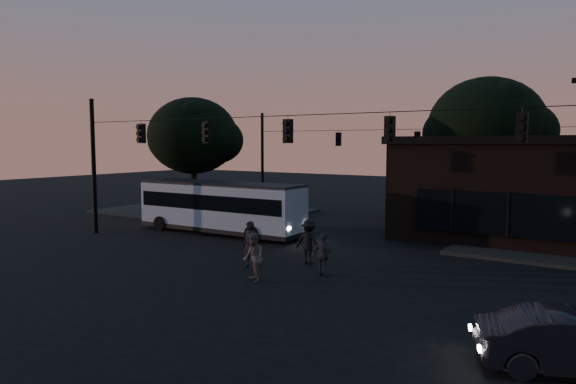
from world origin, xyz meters
The scene contains 13 objects.
ground centered at (0.00, 0.00, 0.00)m, with size 120.00×120.00×0.00m, color black.
sidewalk_far_left centered at (-14.00, 14.00, 0.07)m, with size 14.00×10.00×0.15m, color black.
building centered at (9.00, 15.97, 2.71)m, with size 15.40×10.41×5.40m.
tree_behind centered at (4.00, 22.00, 6.19)m, with size 7.60×7.60×9.43m.
tree_left centered at (-14.00, 13.00, 5.57)m, with size 6.40×6.40×8.30m.
signal_rig_near centered at (0.00, 4.00, 4.45)m, with size 26.24×0.30×7.50m.
signal_rig_far centered at (0.00, 20.00, 4.20)m, with size 26.24×0.30×7.50m.
bus centered at (-7.05, 7.78, 1.61)m, with size 10.27×2.68×2.88m.
car centered at (11.14, -1.45, 0.68)m, with size 1.45×4.15×1.37m, color black.
pedestrian_a centered at (-0.75, 2.30, 0.95)m, with size 0.69×0.46×1.90m, color black.
pedestrian_b centered at (0.68, 0.66, 0.90)m, with size 0.88×0.68×1.80m, color #55504E.
pedestrian_c centered at (2.42, 2.77, 0.82)m, with size 0.96×0.40×1.63m, color #302F3A.
pedestrian_d centered at (0.94, 4.13, 0.94)m, with size 1.21×0.70×1.88m, color black.
Camera 1 is at (11.80, -14.01, 5.05)m, focal length 32.00 mm.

